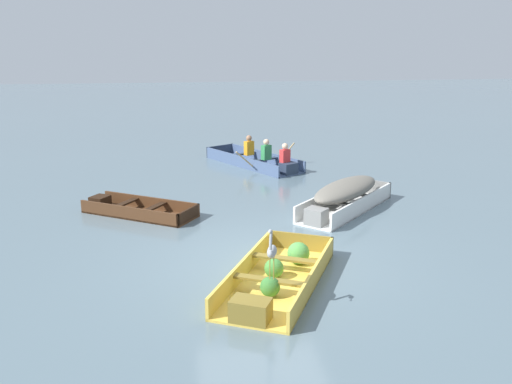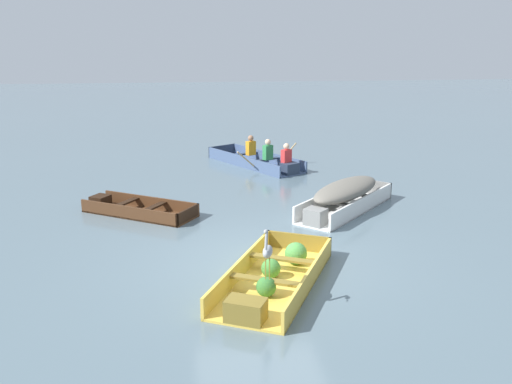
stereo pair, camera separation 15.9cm
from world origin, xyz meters
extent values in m
plane|color=slate|center=(0.00, 0.00, 0.00)|extent=(80.00, 80.00, 0.00)
cube|color=#E5BC47|center=(0.08, -1.11, 0.02)|extent=(2.48, 3.34, 0.04)
cube|color=#E5BC47|center=(0.62, -1.37, 0.18)|extent=(1.41, 2.81, 0.36)
cube|color=#E5BC47|center=(-0.45, -0.85, 0.18)|extent=(1.41, 2.81, 0.36)
cube|color=olive|center=(0.75, 0.27, 0.18)|extent=(1.14, 0.59, 0.36)
cube|color=olive|center=(-0.52, -2.34, 0.20)|extent=(0.66, 0.57, 0.32)
cube|color=olive|center=(-0.12, -1.53, 0.27)|extent=(1.10, 0.65, 0.04)
cube|color=olive|center=(0.29, -0.69, 0.27)|extent=(1.10, 0.65, 0.04)
sphere|color=#387533|center=(-0.12, -1.61, 0.20)|extent=(0.32, 0.32, 0.32)
sphere|color=#428438|center=(0.05, -0.92, 0.20)|extent=(0.33, 0.33, 0.33)
sphere|color=#4C9342|center=(0.58, -0.40, 0.24)|extent=(0.40, 0.40, 0.40)
cube|color=#4C2D19|center=(-2.40, 3.01, 0.02)|extent=(2.70, 2.17, 0.04)
cube|color=#4C2D19|center=(-2.63, 2.65, 0.15)|extent=(2.25, 1.44, 0.30)
cube|color=#4C2D19|center=(-2.17, 3.37, 0.15)|extent=(2.25, 1.44, 0.30)
cube|color=black|center=(-1.31, 2.33, 0.15)|extent=(0.53, 0.79, 0.30)
cube|color=black|center=(-3.36, 3.62, 0.17)|extent=(0.52, 0.54, 0.27)
cube|color=black|center=(-2.73, 3.22, 0.23)|extent=(0.57, 0.77, 0.04)
cube|color=black|center=(-2.07, 2.80, 0.23)|extent=(0.57, 0.77, 0.04)
cube|color=white|center=(2.34, 2.71, 0.02)|extent=(2.83, 2.96, 0.04)
cube|color=white|center=(2.67, 2.41, 0.20)|extent=(2.18, 2.36, 0.40)
cube|color=white|center=(2.02, 3.01, 0.20)|extent=(2.18, 2.36, 0.40)
cube|color=gray|center=(3.40, 3.86, 0.20)|extent=(0.72, 0.67, 0.40)
cube|color=gray|center=(1.40, 1.68, 0.22)|extent=(0.55, 0.55, 0.36)
cube|color=gray|center=(2.02, 2.36, 0.30)|extent=(0.72, 0.68, 0.04)
cube|color=gray|center=(2.66, 3.06, 0.30)|extent=(0.72, 0.68, 0.04)
ellipsoid|color=#6B665B|center=(2.34, 2.71, 0.51)|extent=(2.41, 2.51, 0.38)
cube|color=#475B7F|center=(0.81, 7.73, 0.02)|extent=(2.81, 3.69, 0.04)
cube|color=#475B7F|center=(1.25, 8.00, 0.18)|extent=(1.93, 3.16, 0.35)
cube|color=#475B7F|center=(0.38, 7.47, 0.18)|extent=(1.93, 3.16, 0.35)
cube|color=#273246|center=(-0.12, 9.28, 0.18)|extent=(0.94, 0.60, 0.35)
cube|color=#273246|center=(1.67, 6.32, 0.20)|extent=(0.60, 0.56, 0.32)
cube|color=#273246|center=(1.10, 7.26, 0.27)|extent=(0.91, 0.64, 0.04)
cube|color=#273246|center=(0.53, 8.20, 0.27)|extent=(0.91, 0.64, 0.04)
cube|color=orange|center=(0.70, 7.92, 0.51)|extent=(0.33, 0.30, 0.44)
sphere|color=#9E7051|center=(0.70, 7.92, 0.83)|extent=(0.18, 0.18, 0.18)
cube|color=#338C4C|center=(1.15, 7.18, 0.51)|extent=(0.33, 0.30, 0.44)
sphere|color=beige|center=(1.15, 7.18, 0.83)|extent=(0.18, 0.18, 0.18)
cube|color=red|center=(1.59, 6.45, 0.51)|extent=(0.33, 0.30, 0.44)
sphere|color=beige|center=(1.59, 6.45, 0.83)|extent=(0.18, 0.18, 0.18)
cylinder|color=tan|center=(1.86, 7.61, 0.40)|extent=(0.57, 0.37, 0.55)
cylinder|color=tan|center=(0.43, 6.75, 0.40)|extent=(0.57, 0.37, 0.55)
cylinder|color=olive|center=(-0.11, -1.87, 0.61)|extent=(0.02, 0.02, 0.35)
cylinder|color=olive|center=(-0.17, -1.85, 0.61)|extent=(0.02, 0.02, 0.35)
ellipsoid|color=#93999E|center=(-0.14, -1.86, 0.88)|extent=(0.23, 0.35, 0.18)
cylinder|color=#93999E|center=(-0.17, -1.97, 1.10)|extent=(0.08, 0.12, 0.28)
ellipsoid|color=#93999E|center=(-0.19, -2.01, 1.25)|extent=(0.09, 0.12, 0.06)
cone|color=gold|center=(-0.21, -2.09, 1.25)|extent=(0.05, 0.10, 0.02)
camera|label=1|loc=(-1.41, -9.64, 3.99)|focal=40.00mm
camera|label=2|loc=(-1.25, -9.66, 3.99)|focal=40.00mm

